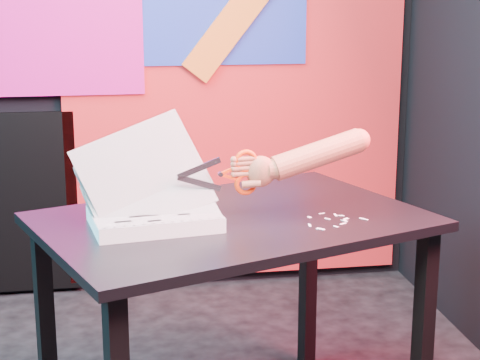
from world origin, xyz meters
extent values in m
cube|color=black|center=(0.00, 1.50, 1.35)|extent=(3.00, 0.01, 2.70)
cube|color=black|center=(0.00, -1.50, 1.35)|extent=(3.00, 0.01, 2.70)
cube|color=red|center=(0.65, 1.47, 0.85)|extent=(1.60, 0.02, 1.60)
cube|color=#C9117E|center=(-0.25, 1.45, 1.35)|extent=(0.95, 0.02, 0.80)
cube|color=black|center=(-0.16, 0.21, 0.36)|extent=(0.06, 0.06, 0.72)
cube|color=black|center=(1.00, -0.03, 0.36)|extent=(0.06, 0.06, 0.72)
cube|color=black|center=(0.78, 0.56, 0.36)|extent=(0.06, 0.06, 0.72)
cube|color=#282931|center=(0.42, 0.09, 0.73)|extent=(1.32, 1.10, 0.03)
cube|color=white|center=(0.18, 0.04, 0.77)|extent=(0.39, 0.32, 0.04)
cube|color=white|center=(0.18, 0.04, 0.79)|extent=(0.39, 0.31, 0.00)
cube|color=white|center=(0.18, 0.04, 0.80)|extent=(0.39, 0.30, 0.11)
cube|color=white|center=(0.17, 0.05, 0.82)|extent=(0.41, 0.29, 0.19)
cube|color=white|center=(0.16, 0.07, 0.87)|extent=(0.42, 0.25, 0.27)
cube|color=white|center=(0.15, 0.08, 0.91)|extent=(0.42, 0.21, 0.31)
cylinder|color=#2B2B2D|center=(0.04, -0.11, 0.79)|extent=(0.01, 0.01, 0.00)
cylinder|color=#2B2B2D|center=(0.07, -0.10, 0.79)|extent=(0.01, 0.01, 0.00)
cylinder|color=#2B2B2D|center=(0.09, -0.10, 0.79)|extent=(0.01, 0.01, 0.00)
cylinder|color=#2B2B2D|center=(0.12, -0.09, 0.79)|extent=(0.01, 0.01, 0.00)
cylinder|color=#2B2B2D|center=(0.15, -0.09, 0.79)|extent=(0.01, 0.01, 0.00)
cylinder|color=#2B2B2D|center=(0.17, -0.09, 0.79)|extent=(0.01, 0.01, 0.00)
cylinder|color=#2B2B2D|center=(0.20, -0.08, 0.79)|extent=(0.01, 0.01, 0.00)
cylinder|color=#2B2B2D|center=(0.23, -0.08, 0.79)|extent=(0.01, 0.01, 0.00)
cylinder|color=#2B2B2D|center=(0.25, -0.07, 0.79)|extent=(0.01, 0.01, 0.00)
cylinder|color=#2B2B2D|center=(0.28, -0.07, 0.79)|extent=(0.01, 0.01, 0.00)
cylinder|color=#2B2B2D|center=(0.30, -0.07, 0.79)|extent=(0.01, 0.01, 0.00)
cylinder|color=#2B2B2D|center=(0.33, -0.06, 0.79)|extent=(0.01, 0.01, 0.00)
cylinder|color=#2B2B2D|center=(0.36, -0.06, 0.79)|extent=(0.01, 0.01, 0.00)
cylinder|color=#2B2B2D|center=(0.00, 0.13, 0.79)|extent=(0.01, 0.01, 0.00)
cylinder|color=#2B2B2D|center=(0.03, 0.13, 0.79)|extent=(0.01, 0.01, 0.00)
cylinder|color=#2B2B2D|center=(0.06, 0.14, 0.79)|extent=(0.01, 0.01, 0.00)
cylinder|color=#2B2B2D|center=(0.08, 0.14, 0.79)|extent=(0.01, 0.01, 0.00)
cylinder|color=#2B2B2D|center=(0.11, 0.15, 0.79)|extent=(0.01, 0.01, 0.00)
cylinder|color=#2B2B2D|center=(0.14, 0.15, 0.79)|extent=(0.01, 0.01, 0.00)
cylinder|color=#2B2B2D|center=(0.16, 0.16, 0.79)|extent=(0.01, 0.01, 0.00)
cylinder|color=#2B2B2D|center=(0.19, 0.16, 0.79)|extent=(0.01, 0.01, 0.00)
cylinder|color=#2B2B2D|center=(0.22, 0.16, 0.79)|extent=(0.01, 0.01, 0.00)
cylinder|color=#2B2B2D|center=(0.24, 0.17, 0.79)|extent=(0.01, 0.01, 0.00)
cylinder|color=#2B2B2D|center=(0.27, 0.17, 0.79)|extent=(0.01, 0.01, 0.00)
cylinder|color=#2B2B2D|center=(0.30, 0.18, 0.79)|extent=(0.01, 0.01, 0.00)
cylinder|color=#2B2B2D|center=(0.32, 0.18, 0.79)|extent=(0.01, 0.01, 0.00)
cube|color=black|center=(0.09, 0.07, 0.79)|extent=(0.07, 0.02, 0.00)
cube|color=black|center=(0.19, 0.07, 0.79)|extent=(0.05, 0.02, 0.00)
cube|color=black|center=(0.15, -0.01, 0.79)|extent=(0.09, 0.02, 0.00)
cube|color=black|center=(0.26, -0.01, 0.79)|extent=(0.04, 0.02, 0.00)
cube|color=black|center=(0.09, -0.05, 0.79)|extent=(0.05, 0.02, 0.00)
cube|color=black|center=(0.22, 0.12, 0.79)|extent=(0.06, 0.02, 0.00)
cube|color=black|center=(0.18, -0.06, 0.79)|extent=(0.04, 0.02, 0.00)
cube|color=silver|center=(0.32, 0.05, 0.91)|extent=(0.13, 0.02, 0.06)
cube|color=silver|center=(0.32, 0.05, 0.87)|extent=(0.13, 0.02, 0.06)
cylinder|color=silver|center=(0.38, 0.06, 0.89)|extent=(0.02, 0.01, 0.01)
cube|color=red|center=(0.40, 0.06, 0.88)|extent=(0.05, 0.02, 0.03)
cube|color=red|center=(0.40, 0.06, 0.90)|extent=(0.05, 0.02, 0.03)
torus|color=red|center=(0.46, 0.07, 0.93)|extent=(0.07, 0.02, 0.07)
torus|color=red|center=(0.46, 0.07, 0.86)|extent=(0.07, 0.02, 0.07)
ellipsoid|color=#AE5E3D|center=(0.50, 0.07, 0.89)|extent=(0.09, 0.05, 0.09)
cylinder|color=#AE5E3D|center=(0.46, 0.07, 0.89)|extent=(0.07, 0.03, 0.02)
cylinder|color=#AE5E3D|center=(0.46, 0.07, 0.91)|extent=(0.07, 0.03, 0.02)
cylinder|color=#AE5E3D|center=(0.46, 0.07, 0.92)|extent=(0.06, 0.03, 0.02)
cylinder|color=#AE5E3D|center=(0.46, 0.07, 0.93)|extent=(0.06, 0.02, 0.02)
cylinder|color=#AE5E3D|center=(0.47, 0.06, 0.86)|extent=(0.06, 0.03, 0.03)
cylinder|color=#AE5E3D|center=(0.55, 0.08, 0.90)|extent=(0.06, 0.07, 0.06)
cylinder|color=#AE5E3D|center=(0.68, 0.10, 0.93)|extent=(0.30, 0.11, 0.15)
sphere|color=#AE5E3D|center=(0.82, 0.11, 0.97)|extent=(0.07, 0.07, 0.07)
cube|color=white|center=(0.70, 0.08, 0.75)|extent=(0.02, 0.01, 0.00)
cube|color=white|center=(0.63, -0.03, 0.75)|extent=(0.01, 0.03, 0.00)
cube|color=white|center=(0.65, 0.05, 0.75)|extent=(0.01, 0.02, 0.00)
cube|color=white|center=(0.70, 0.02, 0.75)|extent=(0.02, 0.02, 0.00)
cube|color=white|center=(0.75, 0.01, 0.75)|extent=(0.03, 0.02, 0.00)
cube|color=white|center=(0.81, 0.00, 0.75)|extent=(0.02, 0.03, 0.00)
cube|color=white|center=(0.65, -0.07, 0.75)|extent=(0.03, 0.02, 0.00)
cube|color=white|center=(0.70, -0.06, 0.75)|extent=(0.02, 0.02, 0.00)
cube|color=white|center=(0.73, -0.03, 0.75)|extent=(0.02, 0.02, 0.00)
cube|color=white|center=(0.74, 0.00, 0.75)|extent=(0.02, 0.03, 0.00)
cube|color=white|center=(0.73, 0.06, 0.75)|extent=(0.01, 0.02, 0.00)
cube|color=white|center=(0.75, 0.05, 0.75)|extent=(0.02, 0.01, 0.00)
camera|label=1|loc=(0.07, -2.21, 1.44)|focal=60.00mm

